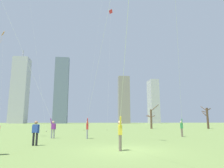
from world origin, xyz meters
TOP-DOWN VIEW (x-y plane):
  - ground_plane at (0.00, 0.00)m, footprint 400.00×400.00m
  - kite_flyer_foreground_left_teal at (-6.21, 8.69)m, footprint 8.15×0.67m
  - kite_flyer_midfield_left_green at (7.29, 8.12)m, footprint 4.69×9.71m
  - kite_flyer_foreground_right_white at (-0.43, -2.07)m, footprint 1.47×14.16m
  - kite_flyer_midfield_right_yellow at (-1.75, 6.99)m, footprint 2.19×5.59m
  - bystander_far_off_by_trees at (-5.54, 2.82)m, footprint 0.51×0.25m
  - distant_kite_low_near_trees_red at (2.25, 27.60)m, footprint 1.34×2.31m
  - distant_kite_drifting_right_pink at (-0.16, 25.29)m, footprint 3.48×0.32m
  - distant_kite_high_overhead_orange at (-18.34, 26.66)m, footprint 1.97×2.07m
  - bare_tree_left_of_center at (11.63, 31.61)m, footprint 2.58×2.33m
  - bare_tree_right_of_center at (23.29, 29.46)m, footprint 1.39×2.73m
  - skyline_tall_tower at (22.77, 127.63)m, footprint 7.94×5.02m
  - skyline_squat_block at (49.78, 144.78)m, footprint 6.68×11.93m
  - skyline_slender_spire at (-21.46, 135.73)m, footprint 9.83×5.33m
  - skyline_mid_tower_right at (-52.44, 143.61)m, footprint 10.92×10.99m

SIDE VIEW (x-z plane):
  - ground_plane at x=0.00m, z-range 0.00..0.00m
  - bystander_far_off_by_trees at x=-5.54m, z-range 0.09..1.71m
  - bare_tree_left_of_center at x=11.63m, z-range -0.31..4.90m
  - kite_flyer_midfield_left_green at x=7.29m, z-range -5.56..10.51m
  - bare_tree_right_of_center at x=23.29m, z-range 0.07..4.98m
  - kite_flyer_foreground_left_teal at x=-6.21m, z-range -5.94..11.53m
  - kite_flyer_foreground_right_white at x=-0.43m, z-range -4.45..10.11m
  - kite_flyer_midfield_right_yellow at x=-1.75m, z-range -3.65..9.93m
  - skyline_tall_tower at x=22.77m, z-range 0.00..32.99m
  - distant_kite_high_overhead_orange at x=-18.34m, z-range 7.49..26.13m
  - skyline_squat_block at x=49.78m, z-range 0.00..34.33m
  - distant_kite_drifting_right_pink at x=-0.16m, z-range 8.26..35.39m
  - distant_kite_low_near_trees_red at x=2.25m, z-range 10.00..35.17m
  - skyline_slender_spire at x=-21.46m, z-range 0.00..47.68m
  - skyline_mid_tower_right at x=-52.44m, z-range -3.16..52.02m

